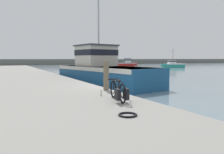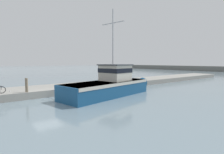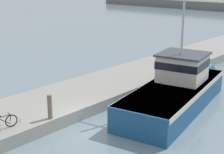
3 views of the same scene
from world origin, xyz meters
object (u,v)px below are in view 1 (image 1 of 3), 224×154
(fishing_boat_main, at_px, (101,70))
(mooring_post, at_px, (106,76))
(water_bottle_by_bike, at_px, (101,93))
(boat_red_outer, at_px, (173,65))
(water_bottle_on_curb, at_px, (130,103))
(bicycle_touring, at_px, (119,92))
(boat_green_anchored, at_px, (127,63))

(fishing_boat_main, relative_size, mooring_post, 9.36)
(fishing_boat_main, bearing_deg, water_bottle_by_bike, -124.42)
(boat_red_outer, xyz_separation_m, water_bottle_by_bike, (-33.15, -32.51, 0.08))
(fishing_boat_main, height_order, mooring_post, fishing_boat_main)
(mooring_post, bearing_deg, water_bottle_on_curb, -103.41)
(fishing_boat_main, height_order, bicycle_touring, fishing_boat_main)
(bicycle_touring, bearing_deg, fishing_boat_main, 79.53)
(boat_green_anchored, bearing_deg, boat_red_outer, 36.03)
(fishing_boat_main, distance_m, mooring_post, 8.41)
(water_bottle_by_bike, bearing_deg, water_bottle_on_curb, -90.17)
(water_bottle_on_curb, bearing_deg, water_bottle_by_bike, 89.83)
(mooring_post, height_order, water_bottle_by_bike, mooring_post)
(boat_green_anchored, xyz_separation_m, water_bottle_on_curb, (-27.49, -47.10, -0.02))
(boat_red_outer, distance_m, bicycle_touring, 47.33)
(water_bottle_by_bike, height_order, water_bottle_on_curb, water_bottle_by_bike)
(fishing_boat_main, bearing_deg, water_bottle_on_curb, -120.17)
(bicycle_touring, xyz_separation_m, water_bottle_on_curb, (-0.08, -0.88, -0.23))
(boat_green_anchored, xyz_separation_m, mooring_post, (-26.65, -43.56, 0.55))
(boat_green_anchored, height_order, bicycle_touring, boat_green_anchored)
(bicycle_touring, xyz_separation_m, water_bottle_by_bike, (-0.08, 1.34, -0.22))
(fishing_boat_main, bearing_deg, boat_red_outer, 28.12)
(boat_green_anchored, relative_size, boat_red_outer, 1.02)
(mooring_post, distance_m, water_bottle_by_bike, 1.66)
(fishing_boat_main, relative_size, water_bottle_by_bike, 56.43)
(boat_red_outer, distance_m, mooring_post, 44.92)
(boat_green_anchored, relative_size, water_bottle_by_bike, 25.72)
(boat_green_anchored, bearing_deg, bicycle_touring, -19.25)
(boat_red_outer, height_order, mooring_post, boat_red_outer)
(fishing_boat_main, distance_m, bicycle_touring, 11.16)
(fishing_boat_main, xyz_separation_m, boat_green_anchored, (23.48, 35.78, -0.35))
(boat_red_outer, bearing_deg, water_bottle_by_bike, 153.24)
(fishing_boat_main, relative_size, boat_red_outer, 2.24)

